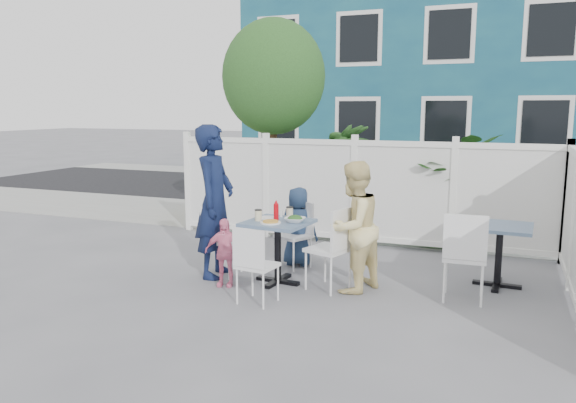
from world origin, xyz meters
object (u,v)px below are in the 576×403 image
(man, at_px, (215,201))
(boy, at_px, (298,226))
(chair_near, at_px, (254,260))
(chair_left, at_px, (217,233))
(utility_cabinet, at_px, (235,181))
(spare_table, at_px, (500,239))
(toddler, at_px, (224,252))
(chair_right, at_px, (334,243))
(chair_back, at_px, (297,229))
(woman, at_px, (353,227))
(main_table, at_px, (278,235))

(man, height_order, boy, man)
(chair_near, bearing_deg, chair_left, 143.83)
(utility_cabinet, bearing_deg, chair_near, -68.25)
(spare_table, height_order, toddler, toddler)
(utility_cabinet, height_order, man, man)
(chair_right, distance_m, chair_back, 1.08)
(woman, bearing_deg, chair_left, -68.60)
(chair_right, distance_m, toddler, 1.29)
(boy, bearing_deg, toddler, 64.97)
(chair_left, height_order, chair_back, chair_left)
(utility_cabinet, relative_size, chair_left, 1.45)
(woman, bearing_deg, chair_right, -47.73)
(main_table, bearing_deg, chair_right, -2.42)
(chair_near, relative_size, toddler, 1.04)
(spare_table, bearing_deg, chair_right, -154.33)
(chair_right, height_order, woman, woman)
(toddler, bearing_deg, chair_back, 53.24)
(main_table, xyz_separation_m, toddler, (-0.54, -0.34, -0.18))
(utility_cabinet, bearing_deg, chair_back, -58.34)
(chair_left, distance_m, chair_right, 1.56)
(chair_left, height_order, toddler, chair_left)
(chair_back, bearing_deg, toddler, 89.92)
(utility_cabinet, xyz_separation_m, woman, (3.38, -3.74, 0.09))
(chair_right, xyz_separation_m, chair_back, (-0.74, 0.78, -0.06))
(woman, bearing_deg, toddler, -53.29)
(chair_right, bearing_deg, spare_table, -45.77)
(main_table, relative_size, boy, 0.75)
(chair_right, relative_size, boy, 0.92)
(chair_back, xyz_separation_m, woman, (0.94, -0.71, 0.25))
(main_table, height_order, chair_near, chair_near)
(utility_cabinet, height_order, spare_table, utility_cabinet)
(chair_near, relative_size, man, 0.45)
(chair_near, distance_m, man, 1.27)
(main_table, relative_size, chair_right, 0.82)
(chair_near, xyz_separation_m, boy, (-0.10, 1.60, 0.04))
(chair_left, distance_m, toddler, 0.52)
(utility_cabinet, relative_size, spare_table, 1.78)
(chair_left, xyz_separation_m, man, (0.01, -0.07, 0.42))
(chair_left, height_order, boy, boy)
(woman, bearing_deg, utility_cabinet, -115.96)
(chair_near, bearing_deg, chair_back, 100.55)
(man, relative_size, woman, 1.26)
(chair_right, height_order, chair_back, chair_right)
(utility_cabinet, distance_m, chair_right, 4.96)
(chair_right, bearing_deg, chair_left, 105.25)
(man, bearing_deg, boy, -51.76)
(main_table, distance_m, chair_left, 0.85)
(main_table, bearing_deg, woman, 2.81)
(spare_table, height_order, man, man)
(chair_near, bearing_deg, spare_table, 40.96)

